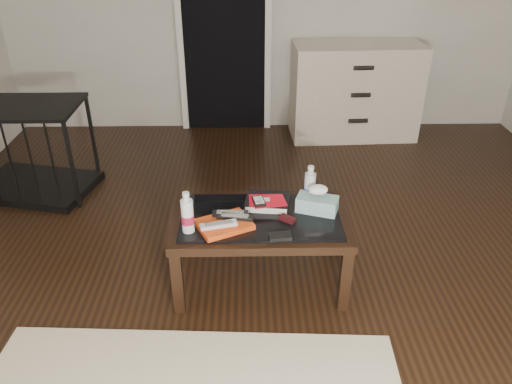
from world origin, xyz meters
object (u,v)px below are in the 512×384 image
pet_crate (31,164)px  tissue_box (317,204)px  textbook (267,202)px  water_bottle_right (310,185)px  dresser (355,91)px  coffee_table (260,225)px  water_bottle_left (187,212)px

pet_crate → tissue_box: size_ratio=4.39×
textbook → water_bottle_right: size_ratio=1.05×
dresser → tissue_box: 2.29m
water_bottle_right → textbook: bearing=-173.0°
coffee_table → dresser: size_ratio=0.82×
pet_crate → water_bottle_right: (2.08, -1.02, 0.35)m
tissue_box → textbook: bearing=-174.5°
coffee_table → tissue_box: bearing=8.1°
pet_crate → water_bottle_right: size_ratio=4.25×
water_bottle_right → tissue_box: (0.03, -0.10, -0.07)m
water_bottle_left → pet_crate: bearing=136.7°
textbook → water_bottle_left: bearing=-142.0°
dresser → textbook: (-0.93, -2.12, 0.03)m
water_bottle_right → tissue_box: water_bottle_right is taller
coffee_table → pet_crate: size_ratio=0.99×
dresser → textbook: dresser is taller
dresser → coffee_table: bearing=-115.9°
dresser → textbook: 2.32m
pet_crate → dresser: bearing=34.2°
water_bottle_right → dresser: bearing=72.1°
water_bottle_left → tissue_box: size_ratio=1.03×
pet_crate → water_bottle_right: 2.34m
tissue_box → coffee_table: bearing=-152.8°
water_bottle_left → water_bottle_right: 0.75m
coffee_table → water_bottle_left: water_bottle_left is taller
textbook → tissue_box: bearing=-6.5°
dresser → tissue_box: (-0.64, -2.19, 0.06)m
water_bottle_right → pet_crate: bearing=153.9°
water_bottle_left → water_bottle_right: bearing=23.0°
pet_crate → water_bottle_left: size_ratio=4.25×
dresser → water_bottle_left: dresser is taller
coffee_table → dresser: dresser is taller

